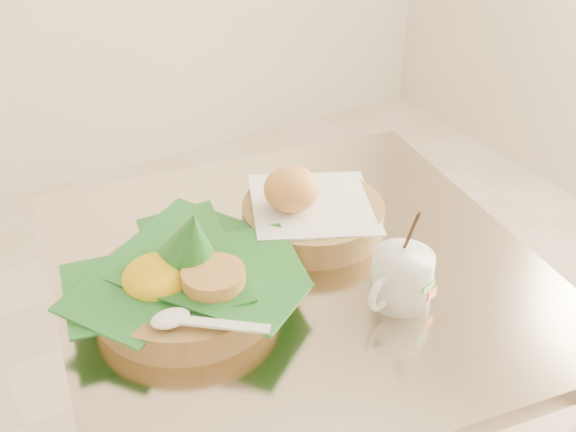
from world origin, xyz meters
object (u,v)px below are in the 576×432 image
coffee_mug (401,277)px  bread_basket (309,212)px  cafe_table (297,373)px  rice_basket (185,278)px

coffee_mug → bread_basket: bearing=94.4°
cafe_table → coffee_mug: 0.31m
cafe_table → rice_basket: 0.32m
bread_basket → coffee_mug: size_ratio=1.71×
cafe_table → rice_basket: rice_basket is taller
coffee_mug → rice_basket: bearing=150.9°
rice_basket → bread_basket: (0.24, 0.07, -0.01)m
cafe_table → coffee_mug: size_ratio=5.41×
cafe_table → coffee_mug: (0.08, -0.14, 0.26)m
cafe_table → rice_basket: bearing=177.7°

